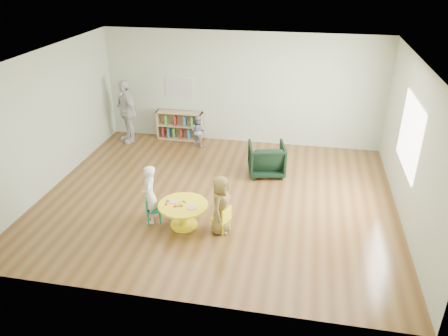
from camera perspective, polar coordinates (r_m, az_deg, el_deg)
name	(u,v)px	position (r m, az deg, el deg)	size (l,w,h in m)	color
room	(218,108)	(8.09, -0.82, 7.87)	(7.10, 7.00, 2.80)	brown
activity_table	(183,211)	(7.86, -5.33, -5.61)	(0.89, 0.89, 0.49)	yellow
kid_chair_left	(151,208)	(8.08, -9.48, -5.21)	(0.36, 0.36, 0.51)	#167963
kid_chair_right	(223,218)	(7.69, -0.17, -6.58)	(0.36, 0.36, 0.51)	yellow
bookshelf	(180,125)	(11.59, -5.81, 5.55)	(1.20, 0.30, 0.75)	tan
alphabet_poster	(180,88)	(11.39, -5.80, 10.40)	(0.74, 0.01, 0.54)	silver
armchair	(267,159)	(9.67, 5.58, 1.17)	(0.77, 0.79, 0.72)	black
child_left	(150,195)	(7.95, -9.69, -3.45)	(0.41, 0.27, 1.11)	white
child_right	(221,205)	(7.56, -0.44, -4.82)	(0.53, 0.34, 1.08)	gold
toddler	(198,131)	(11.08, -3.42, 4.87)	(0.39, 0.31, 0.81)	#1C2946
adult_caretaker	(126,111)	(11.51, -12.65, 7.25)	(0.95, 0.40, 1.62)	silver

